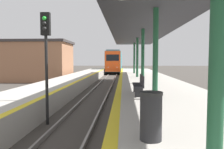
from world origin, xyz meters
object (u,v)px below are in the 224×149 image
Objects in this scene: train at (115,62)px; bench at (139,84)px; signal_near at (46,47)px; trash_bin at (151,116)px.

train reaches higher than bench.
bench is (2.65, -38.24, -0.78)m from train.
train is 4.79× the size of signal_near.
trash_bin is at bearing -49.10° from signal_near.
train is 11.80× the size of bench.
bench is at bearing 88.18° from trash_bin.
train is 38.34m from bench.
train is at bearing 93.19° from trash_bin.
bench is (0.19, 5.92, -0.00)m from trash_bin.
trash_bin is at bearing -91.82° from bench.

